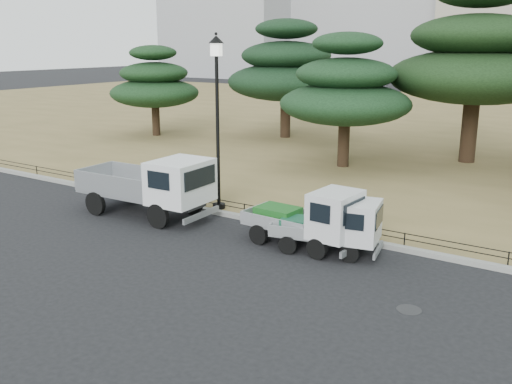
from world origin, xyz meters
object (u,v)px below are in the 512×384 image
Objects in this scene: truck_large at (151,183)px; street_lamp at (217,94)px; truck_kei_front at (310,218)px; tarp_pile at (126,182)px; truck_kei_rear at (334,226)px.

street_lamp is (1.71, 1.82, 3.17)m from truck_large.
truck_kei_front reaches higher than tarp_pile.
truck_kei_front is 1.10× the size of truck_kei_rear.
truck_large is at bearing -174.19° from truck_kei_front.
truck_kei_front is 9.81m from tarp_pile.
truck_kei_rear is 6.78m from street_lamp.
tarp_pile is at bearing 179.30° from street_lamp.
street_lamp is at bearing 44.86° from truck_large.
tarp_pile is (-4.96, 0.06, -3.93)m from street_lamp.
truck_kei_rear is at bearing 0.12° from truck_large.
street_lamp is (-4.70, 1.58, 3.46)m from truck_kei_front.
truck_large reaches higher than truck_kei_front.
truck_kei_front is (6.41, 0.24, -0.29)m from truck_large.
street_lamp reaches higher than truck_kei_front.
truck_kei_front reaches higher than truck_kei_rear.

